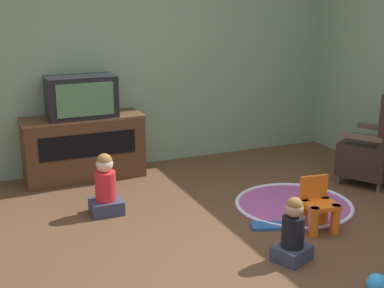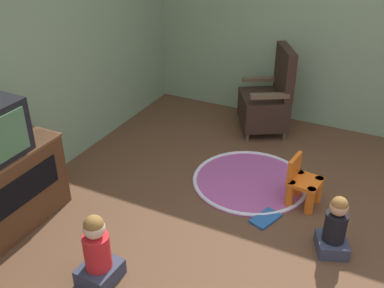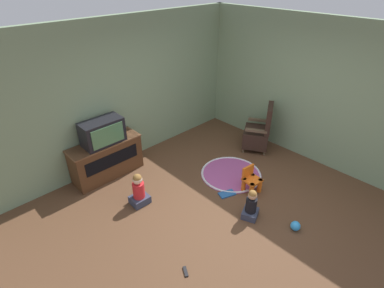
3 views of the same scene
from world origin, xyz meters
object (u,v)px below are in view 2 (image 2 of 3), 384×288
Objects in this scene: yellow_kid_chair at (303,185)px; child_watching_center at (98,253)px; child_watching_left at (335,228)px; black_armchair at (268,101)px; book at (266,218)px.

child_watching_center reaches higher than yellow_kid_chair.
yellow_kid_chair is 0.64m from child_watching_left.
child_watching_left is (-1.75, -1.12, -0.16)m from black_armchair.
child_watching_left is (-0.51, -0.38, 0.03)m from yellow_kid_chair.
black_armchair is 2.83m from child_watching_center.
yellow_kid_chair reaches higher than book.
child_watching_left is 1.80m from child_watching_center.
child_watching_center is at bearing 152.55° from yellow_kid_chair.
yellow_kid_chair is at bearing 14.00° from child_watching_left.
yellow_kid_chair is 0.89× the size of child_watching_left.
child_watching_left reaches higher than yellow_kid_chair.
child_watching_center is (-1.06, 1.45, 0.03)m from child_watching_left.
yellow_kid_chair is at bearing -32.01° from child_watching_center.
child_watching_center is 1.83× the size of book.
black_armchair is 2.22× the size of yellow_kid_chair.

